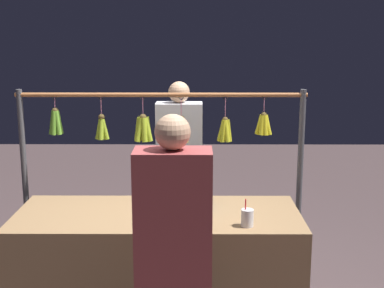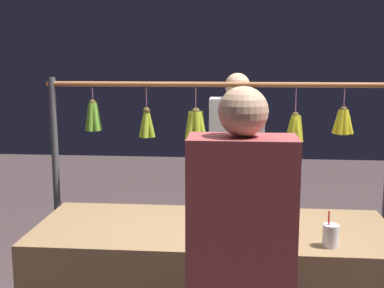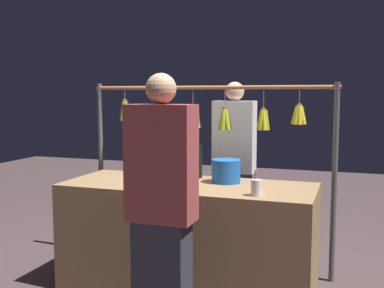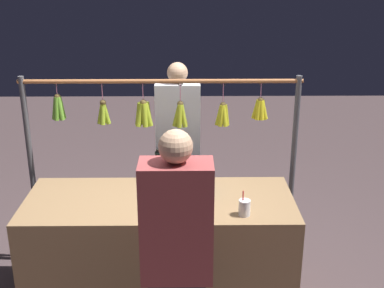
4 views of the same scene
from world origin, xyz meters
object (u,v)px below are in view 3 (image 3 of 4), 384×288
Objects in this scene: drink_cup at (257,188)px; customer_person at (162,215)px; blue_bucket at (226,171)px; vendor_person at (234,169)px; water_bottle at (198,162)px.

customer_person is at bearing 54.32° from drink_cup.
blue_bucket is at bearing -96.85° from customer_person.
drink_cup is at bearing 110.74° from vendor_person.
drink_cup is at bearing 129.08° from blue_bucket.
blue_bucket reaches higher than drink_cup.
vendor_person reaches higher than drink_cup.
drink_cup is at bearing -125.68° from customer_person.
water_bottle is 0.77m from drink_cup.
blue_bucket is 1.26× the size of drink_cup.
vendor_person is at bearing -89.34° from customer_person.
vendor_person is (0.45, -1.19, -0.08)m from drink_cup.
vendor_person is at bearing -100.36° from water_bottle.
vendor_person reaches higher than water_bottle.
water_bottle is 1.28× the size of blue_bucket.
water_bottle is 0.17× the size of vendor_person.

